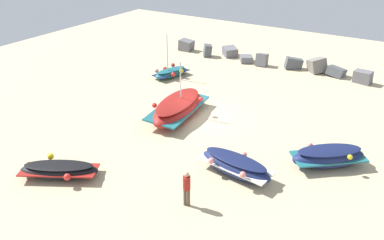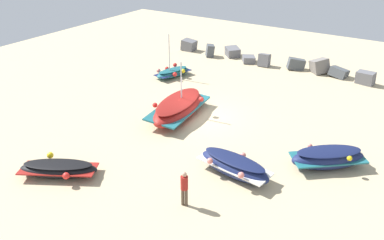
{
  "view_description": "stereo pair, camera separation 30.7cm",
  "coord_description": "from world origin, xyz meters",
  "px_view_note": "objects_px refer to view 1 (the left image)",
  "views": [
    {
      "loc": [
        11.24,
        -19.17,
        10.96
      ],
      "look_at": [
        0.78,
        -2.24,
        0.9
      ],
      "focal_mm": 36.96,
      "sensor_mm": 36.0,
      "label": 1
    },
    {
      "loc": [
        11.5,
        -19.01,
        10.96
      ],
      "look_at": [
        0.78,
        -2.24,
        0.9
      ],
      "focal_mm": 36.96,
      "sensor_mm": 36.0,
      "label": 2
    }
  ],
  "objects_px": {
    "fishing_boat_0": "(235,165)",
    "fishing_boat_2": "(328,156)",
    "person_walking": "(187,186)",
    "fishing_boat_4": "(178,108)",
    "fishing_boat_1": "(171,72)",
    "fishing_boat_3": "(59,170)"
  },
  "relations": [
    {
      "from": "fishing_boat_2",
      "to": "fishing_boat_0",
      "type": "bearing_deg",
      "value": -179.0
    },
    {
      "from": "fishing_boat_2",
      "to": "fishing_boat_4",
      "type": "height_order",
      "value": "fishing_boat_4"
    },
    {
      "from": "fishing_boat_0",
      "to": "person_walking",
      "type": "bearing_deg",
      "value": 84.24
    },
    {
      "from": "person_walking",
      "to": "fishing_boat_4",
      "type": "bearing_deg",
      "value": 22.7
    },
    {
      "from": "fishing_boat_4",
      "to": "fishing_boat_1",
      "type": "bearing_deg",
      "value": -148.4
    },
    {
      "from": "fishing_boat_3",
      "to": "fishing_boat_1",
      "type": "bearing_deg",
      "value": -106.8
    },
    {
      "from": "fishing_boat_0",
      "to": "fishing_boat_3",
      "type": "height_order",
      "value": "fishing_boat_0"
    },
    {
      "from": "fishing_boat_2",
      "to": "fishing_boat_3",
      "type": "xyz_separation_m",
      "value": [
        -10.63,
        -7.68,
        -0.15
      ]
    },
    {
      "from": "fishing_boat_0",
      "to": "person_walking",
      "type": "relative_size",
      "value": 2.3
    },
    {
      "from": "fishing_boat_0",
      "to": "fishing_boat_2",
      "type": "distance_m",
      "value": 4.76
    },
    {
      "from": "fishing_boat_4",
      "to": "person_walking",
      "type": "relative_size",
      "value": 3.19
    },
    {
      "from": "fishing_boat_1",
      "to": "fishing_boat_2",
      "type": "xyz_separation_m",
      "value": [
        13.79,
        -6.31,
        0.17
      ]
    },
    {
      "from": "fishing_boat_2",
      "to": "fishing_boat_1",
      "type": "bearing_deg",
      "value": 115.22
    },
    {
      "from": "fishing_boat_2",
      "to": "person_walking",
      "type": "xyz_separation_m",
      "value": [
        -4.33,
        -6.3,
        0.45
      ]
    },
    {
      "from": "fishing_boat_4",
      "to": "person_walking",
      "type": "height_order",
      "value": "fishing_boat_4"
    },
    {
      "from": "fishing_boat_0",
      "to": "fishing_boat_4",
      "type": "bearing_deg",
      "value": -25.75
    },
    {
      "from": "fishing_boat_1",
      "to": "fishing_boat_3",
      "type": "bearing_deg",
      "value": -151.99
    },
    {
      "from": "fishing_boat_0",
      "to": "fishing_boat_2",
      "type": "relative_size",
      "value": 1.05
    },
    {
      "from": "fishing_boat_1",
      "to": "fishing_boat_4",
      "type": "distance_m",
      "value": 7.18
    },
    {
      "from": "fishing_boat_2",
      "to": "person_walking",
      "type": "height_order",
      "value": "person_walking"
    },
    {
      "from": "fishing_boat_3",
      "to": "fishing_boat_4",
      "type": "relative_size",
      "value": 0.72
    },
    {
      "from": "fishing_boat_0",
      "to": "fishing_boat_3",
      "type": "relative_size",
      "value": 1.0
    }
  ]
}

